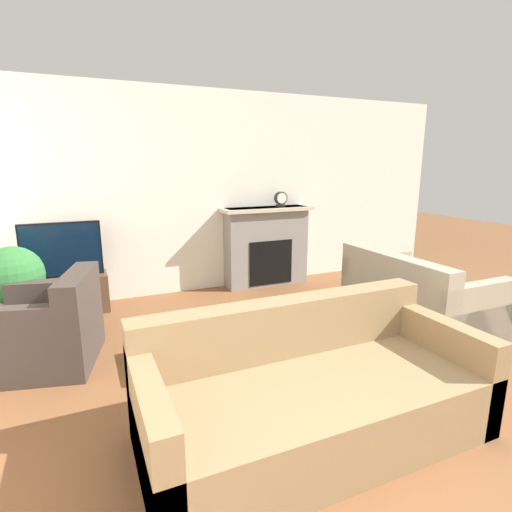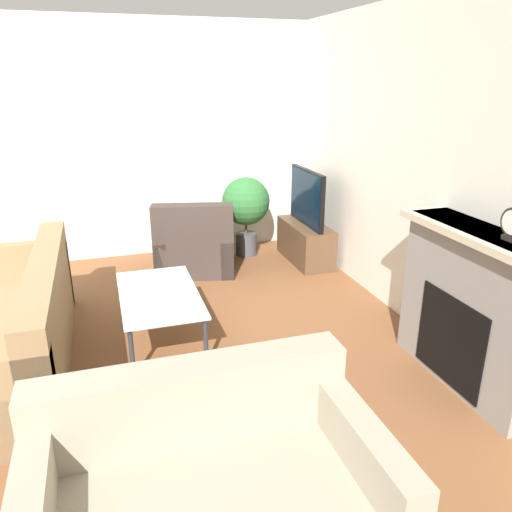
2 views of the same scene
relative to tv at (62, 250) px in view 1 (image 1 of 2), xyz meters
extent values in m
cube|color=silver|center=(1.68, 0.30, 0.58)|extent=(8.02, 0.06, 2.70)
cube|color=gray|center=(2.66, 0.12, -0.20)|extent=(1.21, 0.31, 1.13)
cube|color=black|center=(2.66, -0.04, -0.41)|extent=(0.66, 0.01, 0.64)
cube|color=beige|center=(2.66, 0.09, 0.34)|extent=(1.33, 0.37, 0.05)
cube|color=brown|center=(0.00, 0.00, -0.54)|extent=(0.92, 0.38, 0.45)
cube|color=black|center=(0.00, 0.00, 0.00)|extent=(0.86, 0.05, 0.64)
cube|color=black|center=(0.00, -0.02, 0.00)|extent=(0.82, 0.01, 0.60)
cube|color=#8C704C|center=(1.49, -3.09, -0.56)|extent=(2.19, 0.98, 0.42)
cube|color=#8C704C|center=(1.49, -2.70, -0.15)|extent=(2.19, 0.20, 0.40)
cube|color=#8C704C|center=(0.46, -3.09, -0.44)|extent=(0.14, 0.98, 0.66)
cube|color=#8C704C|center=(2.51, -3.09, -0.44)|extent=(0.14, 0.98, 0.66)
cube|color=#9E937F|center=(3.54, -1.93, -0.56)|extent=(0.96, 1.51, 0.42)
cube|color=#9E937F|center=(3.16, -1.93, -0.15)|extent=(0.20, 1.51, 0.40)
cube|color=#9E937F|center=(3.54, -2.62, -0.44)|extent=(0.96, 0.14, 0.66)
cube|color=#9E937F|center=(3.54, -1.24, -0.44)|extent=(0.96, 0.14, 0.66)
cube|color=#3D332D|center=(-0.15, -1.28, -0.56)|extent=(1.00, 1.02, 0.42)
cube|color=#3D332D|center=(0.15, -1.36, -0.15)|extent=(0.40, 0.88, 0.40)
cube|color=#3D332D|center=(-0.07, -0.94, -0.44)|extent=(0.83, 0.33, 0.66)
cube|color=#3D332D|center=(-0.24, -1.63, -0.44)|extent=(0.83, 0.33, 0.66)
cylinder|color=#333338|center=(0.90, -2.15, -0.57)|extent=(0.04, 0.04, 0.41)
cylinder|color=#333338|center=(1.93, -2.15, -0.57)|extent=(0.04, 0.04, 0.41)
cylinder|color=#333338|center=(0.90, -1.61, -0.57)|extent=(0.04, 0.04, 0.41)
cylinder|color=#333338|center=(1.93, -1.61, -0.57)|extent=(0.04, 0.04, 0.41)
cube|color=silver|center=(1.42, -1.88, -0.35)|extent=(1.11, 0.62, 0.02)
cylinder|color=#47474C|center=(-0.42, -0.60, -0.64)|extent=(0.26, 0.26, 0.27)
cylinder|color=#4C3823|center=(-0.42, -0.60, -0.41)|extent=(0.03, 0.03, 0.17)
sphere|color=#2D6B33|center=(-0.42, -0.60, -0.10)|extent=(0.57, 0.57, 0.57)
cube|color=#28231E|center=(2.89, 0.12, 0.38)|extent=(0.13, 0.07, 0.03)
cylinder|color=#28231E|center=(2.89, 0.12, 0.48)|extent=(0.18, 0.07, 0.18)
cylinder|color=white|center=(2.89, 0.08, 0.48)|extent=(0.15, 0.00, 0.15)
camera|label=1|loc=(0.22, -5.00, 0.96)|focal=28.00mm
camera|label=2|loc=(5.16, -2.24, 1.31)|focal=35.00mm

